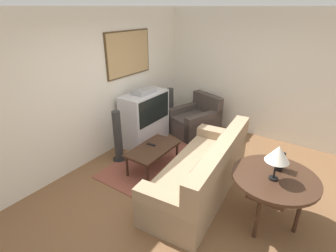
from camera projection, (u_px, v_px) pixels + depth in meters
ground_plane at (194, 192)px, 4.16m from camera, size 12.00×12.00×0.00m
wall_back at (94, 88)px, 4.71m from camera, size 12.00×0.10×2.70m
wall_right at (258, 76)px, 5.57m from camera, size 0.06×12.00×2.70m
area_rug at (159, 165)px, 4.87m from camera, size 1.95×1.49×0.01m
tv at (145, 118)px, 5.50m from camera, size 1.05×0.52×1.19m
couch at (202, 174)px, 4.06m from camera, size 2.37×1.10×0.94m
armchair at (195, 121)px, 6.05m from camera, size 1.20×1.10×0.86m
coffee_table at (153, 150)px, 4.62m from camera, size 0.98×0.54×0.43m
console_table at (275, 181)px, 3.34m from camera, size 1.08×1.08×0.73m
table_lamp at (278, 154)px, 3.11m from camera, size 0.29×0.29×0.46m
mantel_clock at (280, 162)px, 3.42m from camera, size 0.14×0.10×0.22m
remote at (151, 144)px, 4.69m from camera, size 0.06×0.16×0.02m
speaker_tower_left at (118, 138)px, 4.87m from camera, size 0.26×0.26×0.99m
speaker_tower_right at (170, 110)px, 6.16m from camera, size 0.26×0.26×0.99m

